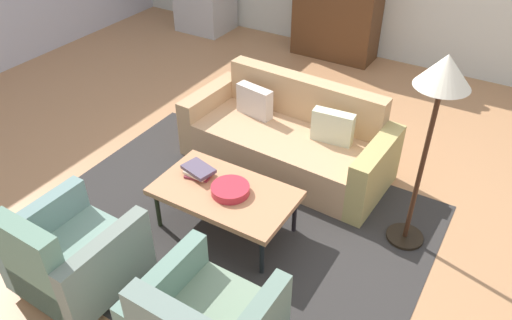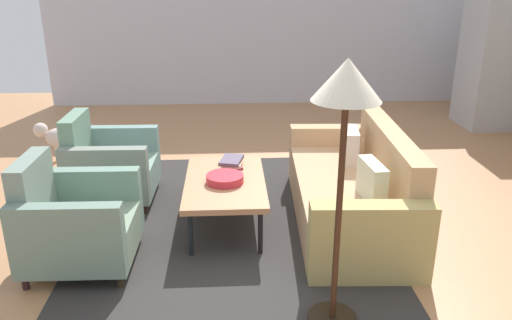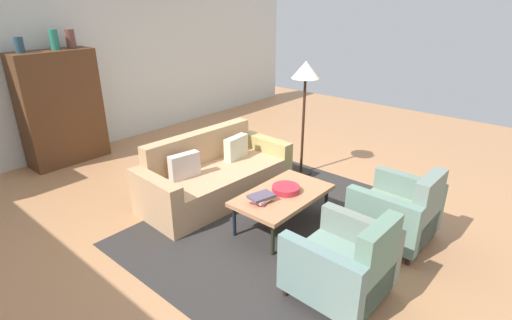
# 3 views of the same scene
# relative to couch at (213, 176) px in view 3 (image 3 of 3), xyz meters

# --- Properties ---
(ground_plane) EXTENTS (11.71, 11.71, 0.00)m
(ground_plane) POSITION_rel_couch_xyz_m (0.33, -0.51, -0.29)
(ground_plane) COLOR tan
(wall_back) EXTENTS (9.76, 0.12, 2.80)m
(wall_back) POSITION_rel_couch_xyz_m (0.33, 3.10, 1.11)
(wall_back) COLOR silver
(wall_back) RESTS_ON ground
(area_rug) EXTENTS (3.40, 2.60, 0.01)m
(area_rug) POSITION_rel_couch_xyz_m (-0.00, -1.14, -0.28)
(area_rug) COLOR #302E2C
(area_rug) RESTS_ON ground
(couch) EXTENTS (2.14, 1.00, 0.86)m
(couch) POSITION_rel_couch_xyz_m (0.00, 0.00, 0.00)
(couch) COLOR tan
(couch) RESTS_ON ground
(coffee_table) EXTENTS (1.20, 0.70, 0.43)m
(coffee_table) POSITION_rel_couch_xyz_m (-0.00, -1.19, 0.11)
(coffee_table) COLOR black
(coffee_table) RESTS_ON ground
(armchair_left) EXTENTS (0.82, 0.82, 0.88)m
(armchair_left) POSITION_rel_couch_xyz_m (-0.61, -2.35, 0.06)
(armchair_left) COLOR black
(armchair_left) RESTS_ON ground
(armchair_right) EXTENTS (0.81, 0.81, 0.88)m
(armchair_right) POSITION_rel_couch_xyz_m (0.59, -2.35, 0.06)
(armchair_right) COLOR #3A1C12
(armchair_right) RESTS_ON ground
(fruit_bowl) EXTENTS (0.33, 0.33, 0.07)m
(fruit_bowl) POSITION_rel_couch_xyz_m (0.05, -1.19, 0.18)
(fruit_bowl) COLOR #BB2936
(fruit_bowl) RESTS_ON coffee_table
(book_stack) EXTENTS (0.31, 0.24, 0.08)m
(book_stack) POSITION_rel_couch_xyz_m (-0.32, -1.12, 0.19)
(book_stack) COLOR maroon
(book_stack) RESTS_ON coffee_table
(cabinet) EXTENTS (1.20, 0.51, 1.80)m
(cabinet) POSITION_rel_couch_xyz_m (-0.71, 2.76, 0.61)
(cabinet) COLOR #52321B
(cabinet) RESTS_ON ground
(vase_tall) EXTENTS (0.12, 0.12, 0.23)m
(vase_tall) POSITION_rel_couch_xyz_m (-1.11, 2.75, 1.62)
(vase_tall) COLOR #244051
(vase_tall) RESTS_ON cabinet
(vase_round) EXTENTS (0.13, 0.13, 0.30)m
(vase_round) POSITION_rel_couch_xyz_m (-0.61, 2.75, 1.66)
(vase_round) COLOR #24775F
(vase_round) RESTS_ON cabinet
(vase_small) EXTENTS (0.14, 0.14, 0.29)m
(vase_small) POSITION_rel_couch_xyz_m (-0.36, 2.75, 1.65)
(vase_small) COLOR brown
(vase_small) RESTS_ON cabinet
(floor_lamp) EXTENTS (0.40, 0.40, 1.72)m
(floor_lamp) POSITION_rel_couch_xyz_m (1.40, -0.49, 1.16)
(floor_lamp) COLOR black
(floor_lamp) RESTS_ON ground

